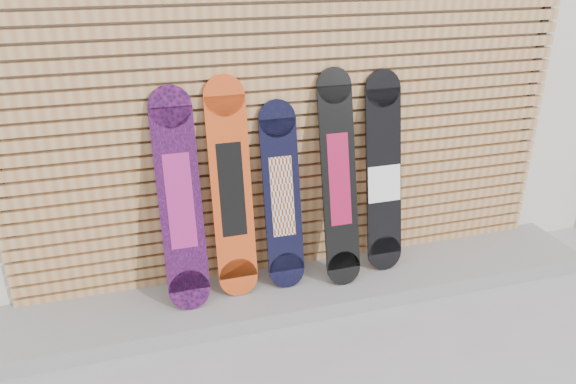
% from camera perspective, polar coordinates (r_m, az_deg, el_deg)
% --- Properties ---
extents(ground, '(80.00, 80.00, 0.00)m').
position_cam_1_polar(ground, '(3.95, 7.31, -15.20)').
color(ground, gray).
rests_on(ground, ground).
extents(building, '(12.00, 5.00, 3.60)m').
position_cam_1_polar(building, '(6.56, -0.40, 18.03)').
color(building, beige).
rests_on(building, ground).
extents(concrete_step, '(4.60, 0.70, 0.12)m').
position_cam_1_polar(concrete_step, '(4.38, 1.93, -9.65)').
color(concrete_step, gray).
rests_on(concrete_step, ground).
extents(slat_wall, '(4.26, 0.08, 2.29)m').
position_cam_1_polar(slat_wall, '(4.12, 0.86, 5.96)').
color(slat_wall, '#B07B49').
rests_on(slat_wall, ground).
extents(snowboard_0, '(0.29, 0.39, 1.53)m').
position_cam_1_polar(snowboard_0, '(3.88, -10.91, -0.91)').
color(snowboard_0, black).
rests_on(snowboard_0, concrete_step).
extents(snowboard_1, '(0.29, 0.32, 1.57)m').
position_cam_1_polar(snowboard_1, '(3.94, -5.77, 0.23)').
color(snowboard_1, '#CD4415').
rests_on(snowboard_1, concrete_step).
extents(snowboard_2, '(0.27, 0.32, 1.37)m').
position_cam_1_polar(snowboard_2, '(4.06, -0.62, -0.45)').
color(snowboard_2, black).
rests_on(snowboard_2, concrete_step).
extents(snowboard_3, '(0.26, 0.41, 1.57)m').
position_cam_1_polar(snowboard_3, '(4.11, 5.19, 1.28)').
color(snowboard_3, black).
rests_on(snowboard_3, concrete_step).
extents(snowboard_4, '(0.28, 0.30, 1.53)m').
position_cam_1_polar(snowboard_4, '(4.31, 9.69, 1.71)').
color(snowboard_4, black).
rests_on(snowboard_4, concrete_step).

